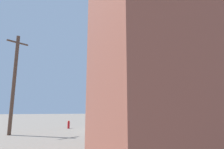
% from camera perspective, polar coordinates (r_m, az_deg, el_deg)
% --- Properties ---
extents(ground_plane, '(120.00, 120.00, 0.00)m').
position_cam_1_polar(ground_plane, '(19.08, -1.84, -16.71)').
color(ground_plane, gray).
extents(signal_pole_assembly, '(5.79, 3.00, 6.29)m').
position_cam_1_polar(signal_pole_assembly, '(17.77, 0.87, -4.29)').
color(signal_pole_assembly, black).
rests_on(signal_pole_assembly, ground_plane).
extents(utility_pole, '(1.19, 1.50, 8.40)m').
position_cam_1_polar(utility_pole, '(17.76, -27.85, -1.98)').
color(utility_pole, brown).
rests_on(utility_pole, ground_plane).
extents(fire_hydrant, '(0.33, 0.24, 0.83)m').
position_cam_1_polar(fire_hydrant, '(21.12, -13.17, -14.72)').
color(fire_hydrant, red).
rests_on(fire_hydrant, ground_plane).
extents(brick_building, '(8.14, 6.58, 9.15)m').
position_cam_1_polar(brick_building, '(8.00, 18.05, 8.26)').
color(brick_building, brown).
rests_on(brick_building, ground_plane).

